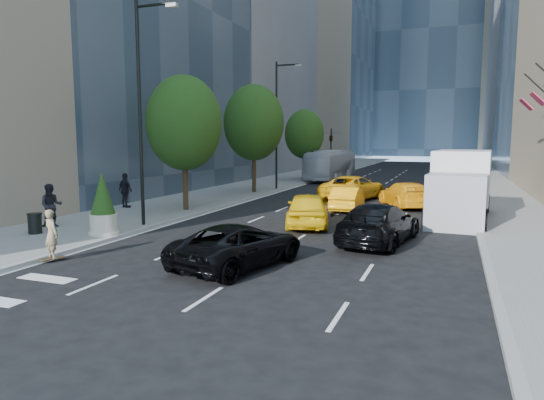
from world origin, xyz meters
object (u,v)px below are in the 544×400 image
at_px(city_bus, 331,165).
at_px(box_truck, 461,185).
at_px(black_sedan_lincoln, 239,245).
at_px(planter_shrub, 103,205).
at_px(skateboarder, 52,237).
at_px(black_sedan_mercedes, 379,223).
at_px(trash_can, 35,224).

height_order(city_bus, box_truck, box_truck).
distance_m(city_bus, box_truck, 25.22).
bearing_deg(black_sedan_lincoln, city_bus, -66.95).
xyz_separation_m(black_sedan_lincoln, planter_shrub, (-7.10, 2.15, 0.71)).
height_order(black_sedan_lincoln, box_truck, box_truck).
bearing_deg(skateboarder, box_truck, -114.97).
relative_size(black_sedan_mercedes, trash_can, 6.65).
distance_m(black_sedan_mercedes, city_bus, 30.48).
bearing_deg(box_truck, planter_shrub, -140.01).
xyz_separation_m(black_sedan_mercedes, planter_shrub, (-10.80, -2.98, 0.61)).
bearing_deg(planter_shrub, skateboarder, -75.12).
distance_m(skateboarder, black_sedan_lincoln, 6.31).
distance_m(skateboarder, black_sedan_mercedes, 11.90).
relative_size(black_sedan_lincoln, planter_shrub, 1.90).
relative_size(black_sedan_mercedes, planter_shrub, 2.08).
distance_m(box_truck, trash_can, 19.88).
height_order(skateboarder, trash_can, skateboarder).
distance_m(trash_can, planter_shrub, 3.09).
relative_size(city_bus, planter_shrub, 4.18).
distance_m(black_sedan_mercedes, trash_can, 14.18).
height_order(black_sedan_lincoln, black_sedan_mercedes, black_sedan_mercedes).
bearing_deg(box_truck, black_sedan_mercedes, -109.21).
distance_m(black_sedan_lincoln, box_truck, 13.87).
bearing_deg(box_truck, black_sedan_lincoln, -114.80).
bearing_deg(planter_shrub, black_sedan_lincoln, -16.85).
height_order(black_sedan_lincoln, city_bus, city_bus).
distance_m(skateboarder, city_bus, 35.87).
xyz_separation_m(skateboarder, planter_shrub, (-1.00, 3.76, 0.57)).
bearing_deg(planter_shrub, box_truck, 35.69).
bearing_deg(trash_can, black_sedan_mercedes, 15.47).
bearing_deg(city_bus, planter_shrub, -91.94).
bearing_deg(trash_can, box_truck, 32.74).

